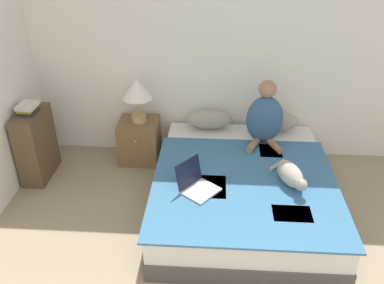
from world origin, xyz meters
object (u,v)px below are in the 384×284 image
bed (243,190)px  bookshelf (36,145)px  book_stack_top (28,108)px  cat_tabby (291,174)px  nightstand (140,141)px  person_sitting (265,117)px  laptop_open (197,184)px  pillow_near (208,119)px  pillow_far (274,121)px  table_lamp (137,91)px

bed → bookshelf: bookshelf is taller
bed → book_stack_top: size_ratio=8.56×
cat_tabby → nightstand: (-1.59, 0.98, -0.26)m
bookshelf → book_stack_top: book_stack_top is taller
person_sitting → cat_tabby: person_sitting is taller
person_sitting → laptop_open: bearing=-126.4°
cat_tabby → bookshelf: 2.72m
pillow_near → book_stack_top: book_stack_top is taller
nightstand → bookshelf: (-1.06, -0.40, 0.14)m
cat_tabby → nightstand: bearing=-139.6°
nightstand → person_sitting: bearing=-9.1°
pillow_far → laptop_open: (-0.82, -1.20, -0.05)m
bed → person_sitting: person_sitting is taller
bed → pillow_near: bearing=112.9°
person_sitting → bookshelf: (-2.47, -0.17, -0.33)m
cat_tabby → book_stack_top: 2.73m
book_stack_top → person_sitting: bearing=4.1°
person_sitting → bookshelf: person_sitting is taller
pillow_far → cat_tabby: size_ratio=0.90×
cat_tabby → book_stack_top: bearing=-120.2°
person_sitting → book_stack_top: (-2.47, -0.18, 0.12)m
bed → book_stack_top: bearing=169.3°
pillow_near → pillow_far: (0.75, 0.00, 0.00)m
table_lamp → bed: bearing=-35.2°
bed → table_lamp: size_ratio=3.94×
cat_tabby → laptop_open: 0.87m
bed → laptop_open: size_ratio=4.82×
bed → bookshelf: 2.29m
nightstand → bookshelf: size_ratio=0.65×
book_stack_top → bed: bearing=-10.7°
pillow_far → person_sitting: person_sitting is taller
pillow_far → laptop_open: size_ratio=1.26×
person_sitting → bed: bearing=-110.6°
pillow_far → bookshelf: bookshelf is taller
bed → cat_tabby: size_ratio=3.43×
pillow_near → laptop_open: bearing=-93.3°
pillow_near → person_sitting: person_sitting is taller
laptop_open → bookshelf: bookshelf is taller
pillow_near → table_lamp: size_ratio=1.04×
pillow_near → cat_tabby: size_ratio=0.90×
nightstand → book_stack_top: size_ratio=2.12×
person_sitting → bookshelf: bearing=-176.0°
person_sitting → table_lamp: (-1.39, 0.22, 0.17)m
pillow_far → book_stack_top: (-2.62, -0.46, 0.30)m
pillow_far → nightstand: 1.58m
book_stack_top → pillow_near: bearing=13.9°
bed → laptop_open: laptop_open is taller
laptop_open → bookshelf: 1.94m
pillow_far → bed: bearing=-112.9°
pillow_far → book_stack_top: 2.67m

